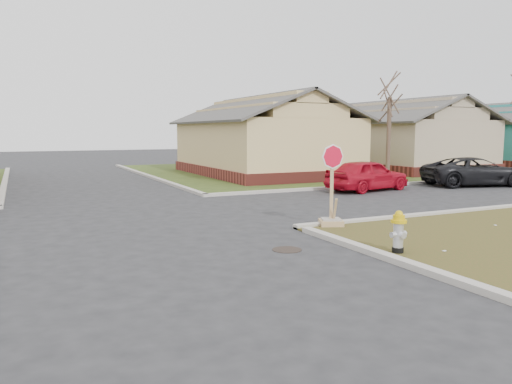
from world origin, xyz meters
name	(u,v)px	position (x,y,z in m)	size (l,w,h in m)	color
ground	(182,256)	(0.00, 0.00, 0.00)	(120.00, 120.00, 0.00)	#252528
verge_far_right	(403,166)	(22.00, 18.00, 0.03)	(37.00, 19.00, 0.05)	#2D3F16
curbs	(132,218)	(0.00, 5.00, 0.00)	(80.00, 40.00, 0.12)	#AFA89E
manhole	(287,250)	(2.20, -0.50, 0.01)	(0.64, 0.64, 0.01)	black
side_house_yellow	(262,137)	(10.00, 16.50, 2.19)	(7.60, 11.60, 4.70)	maroon
side_house_tan	(396,137)	(20.00, 16.50, 2.19)	(7.60, 11.60, 4.70)	maroon
side_house_teal	(499,136)	(30.00, 16.50, 2.19)	(7.60, 11.60, 4.70)	maroon
tree_mid_right	(389,139)	(14.00, 10.20, 2.15)	(0.22, 0.22, 4.20)	#443527
fire_hydrant	(398,229)	(4.08, -1.86, 0.53)	(0.33, 0.33, 0.88)	black
stop_sign	(331,208)	(4.53, 1.25, 0.52)	(0.62, 0.60, 2.17)	#A8805B
red_sedan	(367,175)	(10.59, 7.48, 0.68)	(1.61, 3.99, 1.36)	#B60D1F
dark_pickup	(475,172)	(16.40, 6.89, 0.67)	(2.22, 4.80, 1.34)	black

